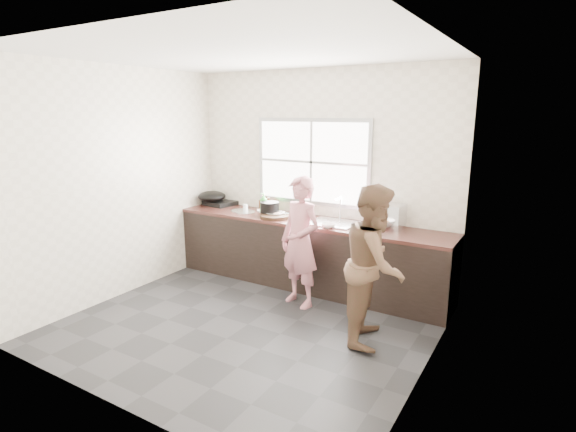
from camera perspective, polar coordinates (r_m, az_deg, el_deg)
The scene contains 30 objects.
floor at distance 4.86m, azimuth -5.10°, elevation -13.59°, with size 3.60×3.20×0.01m, color #29292C.
ceiling at distance 4.38m, azimuth -5.85°, elevation 20.01°, with size 3.60×3.20×0.01m, color silver.
wall_back at distance 5.77m, azimuth 4.03°, elevation 4.86°, with size 3.60×0.01×2.70m, color silver.
wall_left at distance 5.67m, azimuth -20.37°, elevation 3.92°, with size 0.01×3.20×2.70m, color silver.
wall_right at distance 3.67m, azimuth 17.90°, elevation -0.49°, with size 0.01×3.20×2.70m, color beige.
wall_front at distance 3.30m, azimuth -22.14°, elevation -2.31°, with size 3.60×0.01×2.70m, color silver.
cabinet at distance 5.71m, azimuth 2.44°, elevation -4.90°, with size 3.60×0.62×0.82m, color black.
countertop at distance 5.60m, azimuth 2.49°, elevation -0.71°, with size 3.60×0.64×0.04m, color #3B1D18.
sink at distance 5.44m, azimuth 5.73°, elevation -0.90°, with size 0.55×0.45×0.02m, color silver.
faucet at distance 5.58m, azimuth 6.64°, elevation 0.97°, with size 0.02×0.02×0.30m, color silver.
window_frame at distance 5.78m, azimuth 3.11°, elevation 6.88°, with size 1.60×0.05×1.10m, color #9EA0A5.
window_glazing at distance 5.76m, azimuth 2.99°, elevation 6.85°, with size 1.50×0.01×1.00m, color white.
woman at distance 5.07m, azimuth 1.58°, elevation -3.85°, with size 0.51×0.33×1.39m, color pink.
person_side at distance 4.35m, azimuth 10.95°, elevation -6.03°, with size 0.75×0.58×1.53m, color brown.
cutting_board at distance 5.71m, azimuth -1.62°, elevation -0.01°, with size 0.40×0.40×0.04m, color black.
cleaver at distance 5.76m, azimuth -0.08°, elevation 0.33°, with size 0.21×0.10×0.01m, color #ADAEB4.
bowl_mince at distance 5.77m, azimuth -1.63°, elevation 0.22°, with size 0.23×0.23×0.06m, color silver.
bowl_crabs at distance 5.04m, azimuth 10.38°, elevation -1.89°, with size 0.19×0.19×0.06m, color silver.
bowl_held at distance 5.23m, azimuth 5.16°, elevation -1.15°, with size 0.20×0.20×0.06m, color white.
black_pot at distance 5.82m, azimuth -2.34°, elevation 0.93°, with size 0.25×0.25×0.18m, color black.
plate_food at distance 6.10m, azimuth -2.85°, elevation 0.72°, with size 0.24×0.24×0.02m, color white.
bottle_green at distance 5.93m, azimuth -3.12°, elevation 1.63°, with size 0.11×0.11×0.27m, color green.
bottle_brown_tall at distance 6.19m, azimuth -3.23°, elevation 1.67°, with size 0.08×0.08×0.18m, color #4A2312.
bottle_brown_short at distance 6.09m, azimuth -2.47°, elevation 1.42°, with size 0.13×0.13×0.17m, color #4A2212.
glass_jar at distance 6.14m, azimuth -5.43°, elevation 1.09°, with size 0.06×0.06×0.09m, color white.
burner at distance 6.58m, azimuth -8.45°, elevation 1.69°, with size 0.40×0.40×0.06m, color black.
wok at distance 6.52m, azimuth -9.64°, elevation 2.48°, with size 0.39×0.39×0.15m, color black.
dish_rack at distance 5.30m, azimuth 12.44°, elevation 0.02°, with size 0.38×0.27×0.29m, color #BCBDC2.
pot_lid_left at distance 6.12m, azimuth -6.07°, elevation 0.68°, with size 0.25×0.25×0.01m, color silver.
pot_lid_right at distance 6.02m, azimuth -5.43°, elevation 0.48°, with size 0.26×0.26×0.01m, color silver.
Camera 1 is at (2.58, -3.50, 2.17)m, focal length 28.00 mm.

